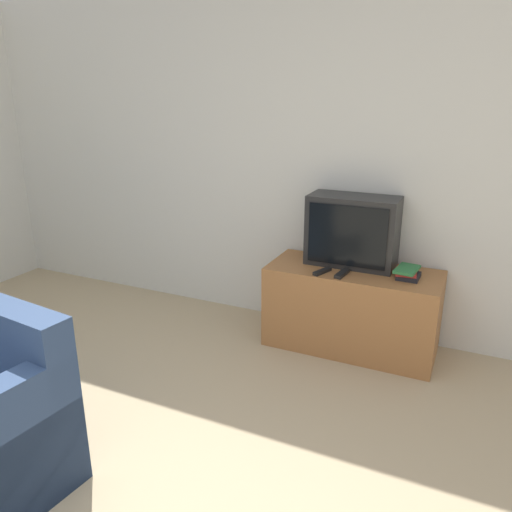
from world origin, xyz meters
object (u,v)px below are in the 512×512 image
remote_secondary (322,271)px  book_stack (407,273)px  tv_stand (352,309)px  television (352,231)px  remote_on_stand (342,274)px

remote_secondary → book_stack: bearing=15.1°
tv_stand → book_stack: book_stack is taller
television → remote_secondary: (-0.13, -0.27, -0.24)m
remote_secondary → television: bearing=64.1°
tv_stand → remote_secondary: 0.40m
television → remote_secondary: bearing=-115.9°
television → tv_stand: bearing=-61.8°
tv_stand → television: (-0.06, 0.11, 0.56)m
tv_stand → remote_on_stand: (-0.05, -0.14, 0.32)m
remote_on_stand → television: bearing=91.9°
television → book_stack: (0.43, -0.12, -0.22)m
book_stack → remote_secondary: book_stack is taller
tv_stand → book_stack: (0.37, -0.01, 0.34)m
book_stack → remote_on_stand: 0.44m
tv_stand → book_stack: size_ratio=5.23×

